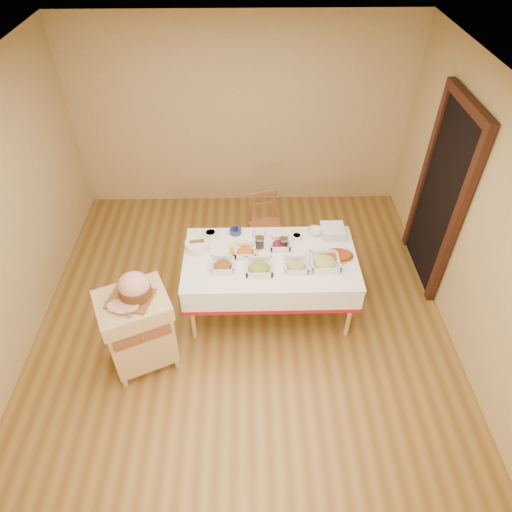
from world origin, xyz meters
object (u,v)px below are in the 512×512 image
(butcher_cart, at_px, (138,327))
(preserve_jar_right, at_px, (283,243))
(bread_basket, at_px, (197,246))
(plate_stack, at_px, (332,231))
(brass_platter, at_px, (338,256))
(dining_chair, at_px, (265,224))
(mustard_bottle, at_px, (231,250))
(ham_on_board, at_px, (134,288))
(preserve_jar_left, at_px, (260,243))
(dining_table, at_px, (270,269))

(butcher_cart, bearing_deg, preserve_jar_right, 31.08)
(preserve_jar_right, relative_size, bread_basket, 0.46)
(preserve_jar_right, xyz_separation_m, bread_basket, (-0.92, -0.01, -0.00))
(plate_stack, height_order, brass_platter, plate_stack)
(butcher_cart, xyz_separation_m, dining_chair, (1.29, 1.69, -0.08))
(butcher_cart, bearing_deg, brass_platter, 19.15)
(preserve_jar_right, xyz_separation_m, mustard_bottle, (-0.56, -0.12, 0.02))
(brass_platter, bearing_deg, mustard_bottle, 177.01)
(dining_chair, xyz_separation_m, mustard_bottle, (-0.39, -0.93, 0.40))
(ham_on_board, bearing_deg, preserve_jar_right, 30.85)
(preserve_jar_left, bearing_deg, dining_chair, 83.44)
(plate_stack, bearing_deg, butcher_cart, -151.93)
(butcher_cart, height_order, brass_platter, butcher_cart)
(ham_on_board, relative_size, preserve_jar_right, 3.46)
(dining_table, bearing_deg, preserve_jar_left, 121.93)
(bread_basket, bearing_deg, dining_table, -11.19)
(preserve_jar_left, bearing_deg, ham_on_board, -143.66)
(brass_platter, bearing_deg, preserve_jar_left, 167.52)
(mustard_bottle, xyz_separation_m, plate_stack, (1.11, 0.31, -0.02))
(dining_table, bearing_deg, dining_chair, 90.82)
(preserve_jar_left, relative_size, plate_stack, 0.50)
(butcher_cart, distance_m, dining_chair, 2.12)
(dining_table, distance_m, plate_stack, 0.82)
(butcher_cart, distance_m, ham_on_board, 0.51)
(preserve_jar_right, distance_m, bread_basket, 0.92)
(preserve_jar_left, relative_size, bread_basket, 0.49)
(dining_table, height_order, dining_chair, dining_chair)
(ham_on_board, relative_size, mustard_bottle, 2.60)
(dining_table, xyz_separation_m, dining_chair, (-0.01, 0.98, -0.16))
(brass_platter, bearing_deg, ham_on_board, -161.32)
(preserve_jar_right, height_order, brass_platter, preserve_jar_right)
(preserve_jar_right, distance_m, brass_platter, 0.59)
(dining_chair, relative_size, plate_stack, 3.37)
(bread_basket, bearing_deg, ham_on_board, -120.56)
(dining_chair, height_order, brass_platter, dining_chair)
(preserve_jar_left, xyz_separation_m, bread_basket, (-0.66, -0.02, -0.01))
(dining_chair, distance_m, plate_stack, 1.02)
(bread_basket, relative_size, plate_stack, 1.03)
(preserve_jar_left, distance_m, preserve_jar_right, 0.25)
(dining_table, distance_m, mustard_bottle, 0.47)
(dining_table, height_order, bread_basket, bread_basket)
(dining_chair, bearing_deg, ham_on_board, -126.91)
(dining_table, distance_m, preserve_jar_right, 0.31)
(preserve_jar_right, bearing_deg, preserve_jar_left, 178.43)
(dining_table, distance_m, brass_platter, 0.73)
(butcher_cart, distance_m, bread_basket, 1.05)
(ham_on_board, relative_size, bread_basket, 1.59)
(butcher_cart, bearing_deg, bread_basket, 58.35)
(butcher_cart, relative_size, brass_platter, 2.86)
(butcher_cart, relative_size, plate_stack, 3.62)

